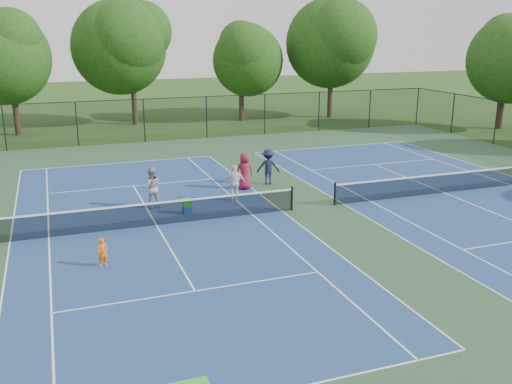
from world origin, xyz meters
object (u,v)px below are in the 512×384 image
object	(u,v)px
instructor	(151,188)
ball_crate	(187,210)
tree_back_a	(9,52)
bystander_c	(244,171)
bystander_b	(268,167)
tree_side_e	(507,54)
child_player	(103,252)
tree_back_d	(332,39)
bystander_a	(235,183)
tree_back_c	(241,56)
tree_back_b	(131,43)
ball_hopper	(187,202)

from	to	relation	value
instructor	ball_crate	bearing A→B (deg)	135.71
tree_back_a	bystander_c	size ratio (longest dim) A/B	5.01
bystander_b	ball_crate	xyz separation A→B (m)	(-5.03, -3.35, -0.76)
tree_side_e	child_player	size ratio (longest dim) A/B	8.74
tree_back_d	bystander_a	distance (m)	27.59
tree_back_c	bystander_b	xyz separation A→B (m)	(-5.44, -20.55, -4.57)
tree_back_a	bystander_a	bearing A→B (deg)	-65.13
tree_back_b	tree_side_e	distance (m)	29.56
bystander_b	ball_crate	distance (m)	6.09
tree_back_d	bystander_a	xyz separation A→B (m)	(-15.93, -21.72, -5.98)
tree_back_c	ball_crate	world-z (taller)	tree_back_c
tree_back_b	ball_hopper	bearing A→B (deg)	-93.39
bystander_b	bystander_c	world-z (taller)	bystander_c
bystander_a	tree_back_a	bearing A→B (deg)	-61.93
tree_back_b	tree_side_e	bearing A→B (deg)	-23.96
tree_back_b	instructor	size ratio (longest dim) A/B	5.44
tree_side_e	bystander_b	size ratio (longest dim) A/B	4.86
instructor	bystander_b	size ratio (longest dim) A/B	1.01
tree_side_e	bystander_c	distance (m)	27.28
tree_back_c	bystander_a	xyz separation A→B (m)	(-7.93, -22.72, -4.63)
bystander_a	bystander_b	world-z (taller)	bystander_b
tree_back_a	bystander_b	world-z (taller)	tree_back_a
bystander_b	instructor	bearing A→B (deg)	36.28
tree_back_b	bystander_a	distance (m)	24.43
tree_back_a	tree_side_e	xyz separation A→B (m)	(36.00, -10.00, -0.23)
tree_back_c	ball_hopper	bearing A→B (deg)	-113.67
tree_back_b	tree_back_c	distance (m)	9.12
tree_back_b	ball_hopper	distance (m)	25.67
tree_back_c	tree_back_d	bearing A→B (deg)	-7.13
tree_back_b	tree_back_c	xyz separation A→B (m)	(9.00, -1.00, -1.11)
child_player	ball_crate	xyz separation A→B (m)	(3.94, 4.63, -0.36)
tree_back_c	tree_back_d	distance (m)	8.17
tree_back_c	ball_hopper	xyz separation A→B (m)	(-10.47, -23.90, -4.98)
child_player	tree_side_e	bearing A→B (deg)	12.22
bystander_c	ball_hopper	xyz separation A→B (m)	(-3.59, -2.85, -0.41)
instructor	bystander_b	xyz separation A→B (m)	(6.28, 1.96, -0.01)
tree_back_c	instructor	distance (m)	25.79
tree_back_b	instructor	xyz separation A→B (m)	(-2.72, -23.51, -5.67)
tree_back_c	bystander_c	xyz separation A→B (m)	(-6.88, -21.04, -4.57)
tree_back_c	tree_side_e	world-z (taller)	tree_side_e
tree_back_d	ball_crate	bearing A→B (deg)	-128.90
bystander_a	bystander_b	size ratio (longest dim) A/B	0.93
tree_back_b	tree_side_e	xyz separation A→B (m)	(27.00, -12.00, -0.79)
bystander_b	ball_crate	bearing A→B (deg)	52.59
tree_back_a	bystander_c	world-z (taller)	tree_back_a
tree_back_d	tree_side_e	bearing A→B (deg)	-45.00
tree_side_e	bystander_a	world-z (taller)	tree_side_e
tree_back_a	tree_back_c	distance (m)	18.04
instructor	bystander_a	distance (m)	3.80
bystander_a	tree_back_b	bearing A→B (deg)	-84.22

